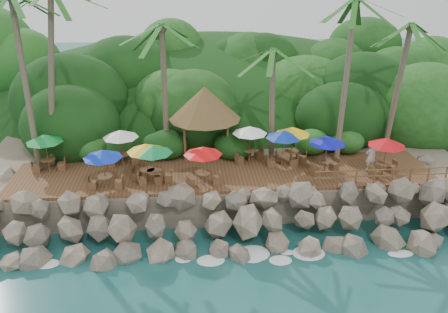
{
  "coord_description": "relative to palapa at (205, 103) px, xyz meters",
  "views": [
    {
      "loc": [
        -2.14,
        -19.98,
        14.67
      ],
      "look_at": [
        0.0,
        6.0,
        3.4
      ],
      "focal_mm": 37.02,
      "sensor_mm": 36.0,
      "label": 1
    }
  ],
  "objects": [
    {
      "name": "waiter",
      "position": [
        10.2,
        -3.82,
        -2.61
      ],
      "size": [
        0.66,
        0.45,
        1.77
      ],
      "primitive_type": "imported",
      "rotation": [
        0.0,
        0.0,
        3.18
      ],
      "color": "white",
      "rests_on": "terrace"
    },
    {
      "name": "terrace",
      "position": [
        1.0,
        -3.5,
        -3.59
      ],
      "size": [
        26.0,
        5.0,
        0.2
      ],
      "primitive_type": "cube",
      "color": "brown",
      "rests_on": "land_base"
    },
    {
      "name": "jungle_foliage",
      "position": [
        1.0,
        5.5,
        -5.79
      ],
      "size": [
        44.0,
        16.0,
        12.0
      ],
      "primitive_type": null,
      "color": "#143811",
      "rests_on": "ground"
    },
    {
      "name": "seawall",
      "position": [
        1.0,
        -7.5,
        -4.64
      ],
      "size": [
        29.0,
        4.0,
        2.3
      ],
      "primitive_type": null,
      "color": "gray",
      "rests_on": "ground"
    },
    {
      "name": "palapa",
      "position": [
        0.0,
        0.0,
        0.0
      ],
      "size": [
        4.87,
        4.87,
        4.6
      ],
      "color": "brown",
      "rests_on": "ground"
    },
    {
      "name": "palms",
      "position": [
        0.49,
        -0.94,
        5.75
      ],
      "size": [
        29.45,
        6.94,
        11.99
      ],
      "color": "brown",
      "rests_on": "ground"
    },
    {
      "name": "foam_line",
      "position": [
        1.0,
        -9.2,
        -5.76
      ],
      "size": [
        25.2,
        0.8,
        0.06
      ],
      "color": "white",
      "rests_on": "ground"
    },
    {
      "name": "ground",
      "position": [
        1.0,
        -9.5,
        -5.79
      ],
      "size": [
        140.0,
        140.0,
        0.0
      ],
      "primitive_type": "plane",
      "color": "#19514F",
      "rests_on": "ground"
    },
    {
      "name": "dining_clusters",
      "position": [
        0.23,
        -3.57,
        -1.45
      ],
      "size": [
        22.91,
        5.46,
        2.45
      ],
      "color": "brown",
      "rests_on": "terrace"
    },
    {
      "name": "jungle_hill",
      "position": [
        1.0,
        14.0,
        -5.79
      ],
      "size": [
        44.8,
        28.0,
        15.4
      ],
      "primitive_type": "ellipsoid",
      "color": "#143811",
      "rests_on": "ground"
    },
    {
      "name": "land_base",
      "position": [
        1.0,
        6.5,
        -4.74
      ],
      "size": [
        32.0,
        25.2,
        2.1
      ],
      "primitive_type": "cube",
      "color": "gray",
      "rests_on": "ground"
    },
    {
      "name": "railing",
      "position": [
        10.25,
        -5.85,
        -2.88
      ],
      "size": [
        8.3,
        0.1,
        1.0
      ],
      "color": "brown",
      "rests_on": "terrace"
    }
  ]
}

